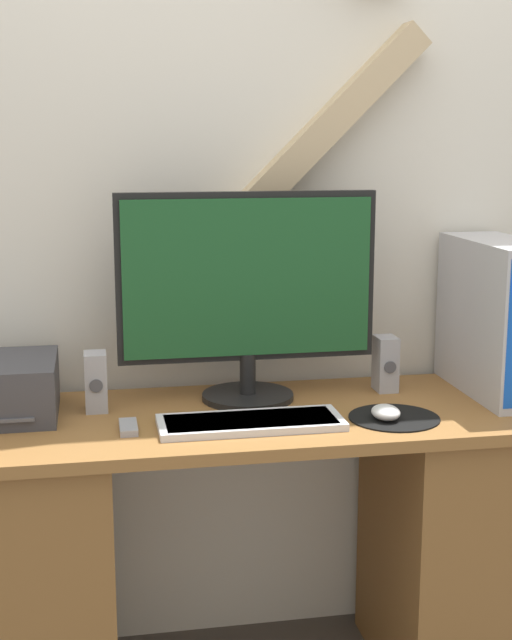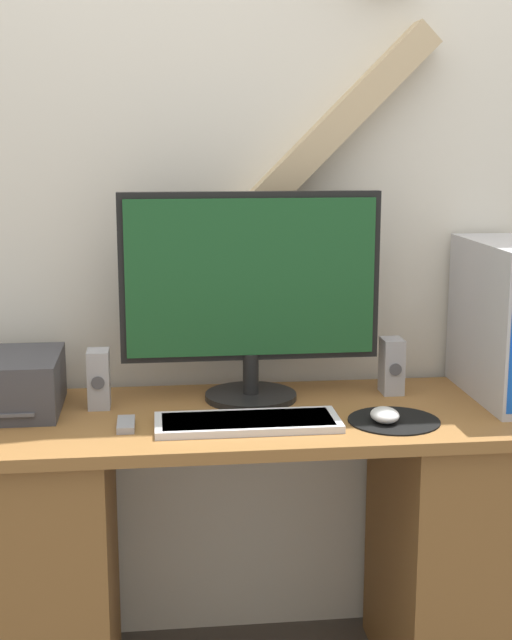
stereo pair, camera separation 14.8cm
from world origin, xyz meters
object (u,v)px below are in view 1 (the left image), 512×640
mouse (386,412)px  computer_tower (498,317)px  keyboard (251,422)px  speaker_right (386,364)px  remote_control (128,427)px  monitor (247,287)px  speaker_left (96,382)px

mouse → computer_tower: size_ratio=0.20×
computer_tower → keyboard: bearing=-166.4°
mouse → computer_tower: (0.37, 0.19, 0.19)m
speaker_right → mouse: bearing=-108.2°
computer_tower → remote_control: 1.03m
keyboard → remote_control: keyboard is taller
monitor → keyboard: (-0.03, -0.23, -0.29)m
monitor → speaker_left: size_ratio=4.49×
keyboard → computer_tower: size_ratio=1.02×
remote_control → computer_tower: bearing=8.5°
computer_tower → speaker_right: (-0.29, 0.07, -0.13)m
mouse → speaker_left: 0.73m
monitor → computer_tower: size_ratio=1.55×
mouse → keyboard: bearing=176.7°
remote_control → monitor: bearing=32.5°
monitor → speaker_right: monitor is taller
monitor → speaker_left: 0.46m
keyboard → computer_tower: (0.71, 0.17, 0.20)m
keyboard → speaker_left: size_ratio=2.95×
monitor → mouse: 0.48m
keyboard → remote_control: 0.29m
computer_tower → speaker_left: 1.08m
speaker_left → remote_control: bearing=-67.8°
speaker_right → monitor: bearing=-178.2°
monitor → keyboard: size_ratio=1.52×
speaker_right → remote_control: speaker_right is taller
mouse → remote_control: 0.62m
mouse → speaker_left: size_ratio=0.58×
mouse → speaker_right: size_ratio=0.58×
monitor → computer_tower: bearing=-4.8°
computer_tower → remote_control: size_ratio=4.18×
monitor → speaker_right: size_ratio=4.49×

